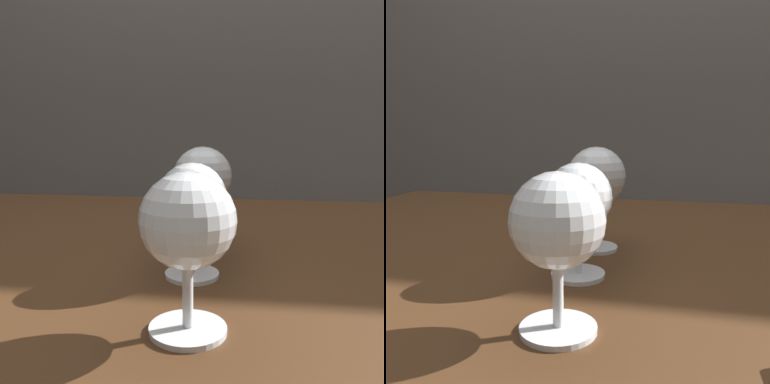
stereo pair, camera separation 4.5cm
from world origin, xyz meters
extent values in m
cube|color=#59544F|center=(0.00, 1.03, 1.30)|extent=(5.00, 0.08, 2.60)
cube|color=#472B16|center=(0.00, 0.00, 0.74)|extent=(1.31, 0.77, 0.03)
cylinder|color=#472B16|center=(-0.59, 0.32, 0.36)|extent=(0.06, 0.06, 0.73)
cylinder|color=white|center=(-0.06, -0.27, 0.76)|extent=(0.07, 0.07, 0.00)
cylinder|color=white|center=(-0.06, -0.27, 0.79)|extent=(0.01, 0.01, 0.06)
sphere|color=white|center=(-0.06, -0.27, 0.85)|extent=(0.08, 0.08, 0.08)
ellipsoid|color=#470A16|center=(-0.06, -0.27, 0.85)|extent=(0.07, 0.07, 0.03)
cylinder|color=white|center=(-0.07, -0.14, 0.76)|extent=(0.06, 0.06, 0.00)
cylinder|color=white|center=(-0.07, -0.14, 0.79)|extent=(0.01, 0.01, 0.06)
sphere|color=white|center=(-0.07, -0.14, 0.85)|extent=(0.08, 0.08, 0.08)
ellipsoid|color=gold|center=(-0.07, -0.14, 0.85)|extent=(0.07, 0.07, 0.03)
cylinder|color=white|center=(-0.07, -0.04, 0.76)|extent=(0.06, 0.06, 0.00)
cylinder|color=white|center=(-0.07, -0.04, 0.80)|extent=(0.01, 0.01, 0.07)
sphere|color=white|center=(-0.07, -0.04, 0.86)|extent=(0.08, 0.08, 0.08)
ellipsoid|color=pink|center=(-0.07, -0.04, 0.85)|extent=(0.07, 0.07, 0.02)
camera|label=1|loc=(-0.01, -0.58, 0.92)|focal=37.79mm
camera|label=2|loc=(0.03, -0.57, 0.92)|focal=37.79mm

